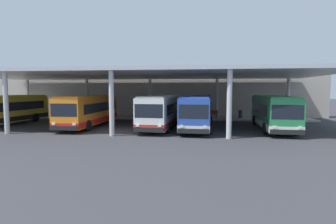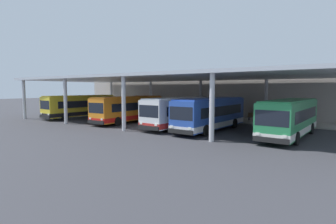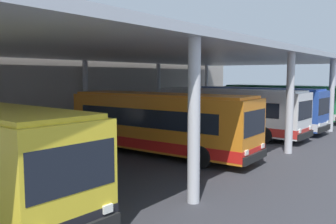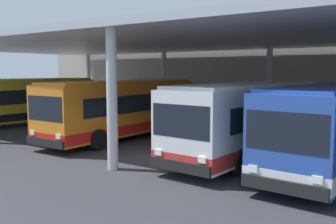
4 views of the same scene
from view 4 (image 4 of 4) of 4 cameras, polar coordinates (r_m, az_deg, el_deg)
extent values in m
plane|color=#333338|center=(16.53, -2.20, -6.75)|extent=(200.00, 200.00, 0.00)
cube|color=#A39E93|center=(26.65, 13.41, -1.77)|extent=(42.00, 4.50, 0.18)
cube|color=#ADA399|center=(29.45, 15.95, 5.29)|extent=(48.00, 1.60, 6.72)
cube|color=silver|center=(20.81, 7.18, 10.83)|extent=(40.00, 17.00, 0.30)
cylinder|color=silver|center=(38.65, -11.81, 4.46)|extent=(0.40, 0.40, 5.25)
cylinder|color=silver|center=(32.48, -0.62, 4.29)|extent=(0.40, 0.40, 5.25)
cylinder|color=silver|center=(14.26, -8.39, 1.80)|extent=(0.40, 0.40, 5.25)
cylinder|color=silver|center=(28.06, 14.88, 3.78)|extent=(0.40, 0.40, 5.25)
cube|color=yellow|center=(28.17, -20.83, 1.71)|extent=(3.13, 10.53, 2.70)
cube|color=black|center=(28.26, -20.75, -0.31)|extent=(3.16, 10.56, 0.50)
cube|color=black|center=(28.23, -20.59, 2.34)|extent=(3.06, 8.67, 0.90)
cube|color=yellow|center=(28.11, -20.94, 4.58)|extent=(2.91, 10.11, 0.12)
cylinder|color=black|center=(30.82, -17.30, -0.05)|extent=(0.34, 1.02, 1.00)
cylinder|color=black|center=(28.83, -14.59, -0.39)|extent=(0.34, 1.02, 1.00)
cube|color=orange|center=(21.10, -6.70, 0.71)|extent=(2.66, 10.44, 2.70)
cube|color=red|center=(21.21, -6.66, -1.98)|extent=(2.68, 10.46, 0.50)
cube|color=black|center=(21.18, -6.44, 1.55)|extent=(2.67, 8.57, 0.90)
cube|color=black|center=(17.54, -17.86, 0.50)|extent=(2.30, 0.15, 1.10)
cube|color=black|center=(17.69, -17.93, -4.37)|extent=(2.45, 0.20, 0.36)
cube|color=orange|center=(21.01, -6.74, 4.54)|extent=(2.45, 10.02, 0.12)
cube|color=yellow|center=(17.50, -17.87, 3.18)|extent=(1.75, 0.15, 0.28)
cube|color=white|center=(18.35, -19.66, -2.95)|extent=(0.28, 0.08, 0.20)
cube|color=white|center=(16.94, -16.08, -3.57)|extent=(0.28, 0.08, 0.20)
cylinder|color=black|center=(19.88, -15.48, -3.30)|extent=(0.29, 1.00, 1.00)
cylinder|color=black|center=(18.10, -10.47, -4.10)|extent=(0.29, 1.00, 1.00)
cylinder|color=black|center=(24.19, -4.38, -1.43)|extent=(0.29, 1.00, 1.00)
cylinder|color=black|center=(22.74, 0.43, -1.90)|extent=(0.29, 1.00, 1.00)
cube|color=white|center=(16.94, 12.35, -0.73)|extent=(3.04, 10.52, 2.70)
cube|color=red|center=(17.08, 12.27, -4.06)|extent=(3.06, 10.54, 0.50)
cube|color=black|center=(17.04, 12.60, 0.32)|extent=(2.98, 8.65, 0.90)
cube|color=black|center=(12.50, 1.95, -1.39)|extent=(2.30, 0.24, 1.10)
cube|color=black|center=(12.72, 1.68, -8.15)|extent=(2.46, 0.29, 0.36)
cube|color=white|center=(16.83, 12.46, 4.04)|extent=(2.81, 10.09, 0.12)
cube|color=yellow|center=(12.45, 2.04, 2.37)|extent=(1.75, 0.21, 0.28)
cube|color=white|center=(13.19, -1.44, -6.06)|extent=(0.28, 0.09, 0.20)
cube|color=white|center=(12.14, 5.15, -7.16)|extent=(0.28, 0.09, 0.20)
cylinder|color=black|center=(15.02, 2.54, -6.12)|extent=(0.33, 1.01, 1.00)
cylinder|color=black|center=(13.76, 10.90, -7.36)|extent=(0.33, 1.01, 1.00)
cylinder|color=black|center=(20.18, 12.72, -3.09)|extent=(0.33, 1.01, 1.00)
cylinder|color=black|center=(19.27, 19.31, -3.72)|extent=(0.33, 1.01, 1.00)
cube|color=silver|center=(15.87, 23.85, -5.24)|extent=(3.04, 10.53, 0.50)
cube|color=black|center=(10.79, 17.26, -2.88)|extent=(2.30, 0.24, 1.10)
cube|color=black|center=(11.04, 16.84, -10.65)|extent=(2.45, 0.28, 0.36)
cube|color=yellow|center=(10.72, 17.46, 1.48)|extent=(1.75, 0.21, 0.28)
cube|color=white|center=(11.29, 12.62, -8.31)|extent=(0.28, 0.09, 0.20)
cube|color=white|center=(10.67, 21.47, -9.45)|extent=(0.28, 0.09, 0.20)
cylinder|color=black|center=(13.30, 15.10, -7.95)|extent=(0.33, 1.01, 1.00)
cylinder|color=black|center=(18.93, 22.41, -4.01)|extent=(0.33, 1.01, 1.00)
cylinder|color=#B2B2B7|center=(30.87, -4.29, 2.60)|extent=(0.12, 0.12, 3.20)
cube|color=orange|center=(30.84, -4.32, 3.31)|extent=(0.70, 0.04, 1.80)
camera|label=1|loc=(10.37, -129.14, -4.11)|focal=28.06mm
camera|label=2|loc=(11.54, 171.39, -4.34)|focal=28.25mm
camera|label=3|loc=(28.94, -46.56, 5.04)|focal=38.54mm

